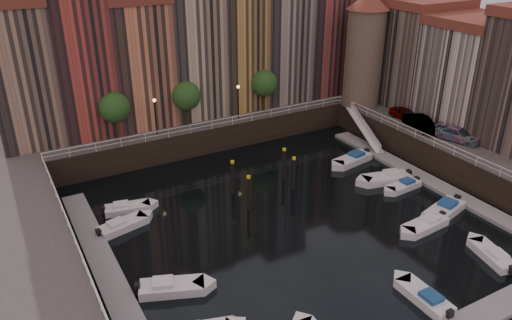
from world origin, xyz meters
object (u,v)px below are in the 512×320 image
gangway (364,128)px  car_b (421,124)px  car_c (457,135)px  corner_tower (365,48)px  car_a (405,114)px  boat_left_2 (170,287)px  mooring_pilings (265,177)px

gangway → car_b: 6.82m
car_c → corner_tower: bearing=78.1°
corner_tower → car_a: corner_tower is taller
boat_left_2 → gangway: bearing=47.2°
gangway → boat_left_2: bearing=-154.3°
boat_left_2 → car_b: car_b is taller
mooring_pilings → car_c: car_c is taller
car_a → boat_left_2: bearing=-164.8°
mooring_pilings → boat_left_2: (-13.32, -9.44, -1.27)m
car_b → gangway: bearing=122.7°
corner_tower → car_b: bearing=-89.3°
car_b → car_a: bearing=81.1°
car_a → car_b: size_ratio=0.85×
boat_left_2 → corner_tower: bearing=51.4°
car_a → car_b: car_b is taller
mooring_pilings → boat_left_2: 16.37m
car_a → car_b: 3.50m
corner_tower → mooring_pilings: corner_tower is taller
gangway → mooring_pilings: 17.22m
car_b → car_c: (1.04, -4.09, -0.08)m
mooring_pilings → boat_left_2: bearing=-144.7°
gangway → boat_left_2: size_ratio=1.68×
corner_tower → mooring_pilings: size_ratio=2.16×
corner_tower → gangway: corner_tower is taller
car_c → gangway: bearing=95.8°
corner_tower → mooring_pilings: (-19.40, -9.42, -8.54)m
car_b → mooring_pilings: bearing=-177.4°
car_c → car_b: bearing=87.8°
mooring_pilings → gangway: bearing=16.6°
gangway → car_a: (3.88, -2.43, 1.76)m
gangway → car_b: bearing=-62.6°
gangway → mooring_pilings: (-16.50, -4.92, -0.27)m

